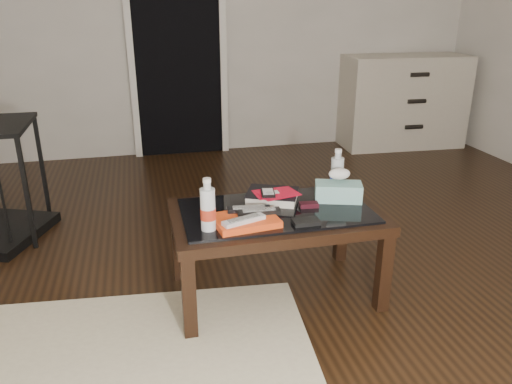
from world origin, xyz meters
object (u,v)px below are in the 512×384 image
at_px(coffee_table, 276,222).
at_px(water_bottle_left, 208,204).
at_px(dresser, 403,101).
at_px(textbook, 272,196).
at_px(water_bottle_right, 337,171).
at_px(tissue_box, 338,192).

height_order(coffee_table, water_bottle_left, water_bottle_left).
distance_m(dresser, textbook, 3.01).
xyz_separation_m(water_bottle_left, water_bottle_right, (0.71, 0.29, 0.00)).
xyz_separation_m(dresser, textbook, (-1.98, -2.27, 0.03)).
distance_m(coffee_table, water_bottle_right, 0.43).
bearing_deg(textbook, water_bottle_right, 27.46).
distance_m(coffee_table, textbook, 0.15).
xyz_separation_m(textbook, tissue_box, (0.32, -0.07, 0.02)).
bearing_deg(textbook, dresser, 72.89).
relative_size(dresser, water_bottle_left, 5.15).
distance_m(textbook, water_bottle_left, 0.46).
bearing_deg(water_bottle_right, textbook, -176.44).
bearing_deg(water_bottle_left, water_bottle_right, 21.83).
bearing_deg(tissue_box, coffee_table, -153.98).
xyz_separation_m(dresser, water_bottle_left, (-2.34, -2.54, 0.13)).
bearing_deg(coffee_table, water_bottle_right, 21.36).
bearing_deg(dresser, water_bottle_right, -122.82).
height_order(dresser, water_bottle_left, dresser).
relative_size(water_bottle_left, tissue_box, 1.03).
xyz_separation_m(water_bottle_right, tissue_box, (-0.03, -0.10, -0.07)).
bearing_deg(tissue_box, water_bottle_left, -146.41).
distance_m(textbook, water_bottle_right, 0.36).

